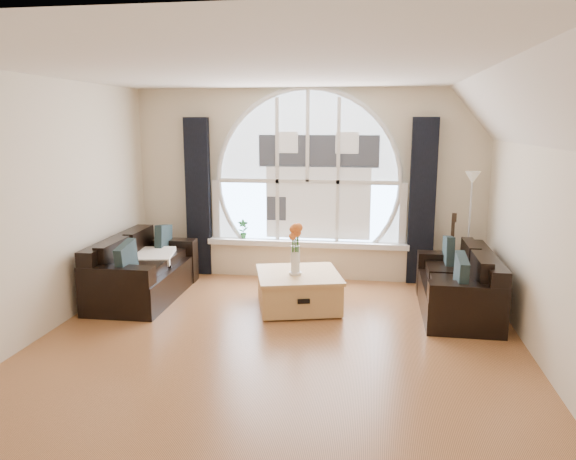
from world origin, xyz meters
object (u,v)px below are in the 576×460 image
object	(u,v)px
sofa_left	(144,267)
potted_plant	(243,229)
sofa_right	(458,280)
floor_lamp	(469,232)
vase_flowers	(295,243)
coffee_chest	(298,289)
guitar	(451,251)

from	to	relation	value
sofa_left	potted_plant	size ratio (longest dim) A/B	6.24
sofa_right	floor_lamp	xyz separation A→B (m)	(0.26, 0.97, 0.40)
vase_flowers	sofa_right	bearing A→B (deg)	5.21
sofa_right	potted_plant	bearing A→B (deg)	157.63
potted_plant	sofa_left	bearing A→B (deg)	-130.23
sofa_left	sofa_right	distance (m)	3.91
coffee_chest	floor_lamp	distance (m)	2.47
sofa_left	guitar	distance (m)	4.08
floor_lamp	sofa_right	bearing A→B (deg)	-105.16
sofa_right	vase_flowers	xyz separation A→B (m)	(-1.91, -0.17, 0.43)
vase_flowers	potted_plant	bearing A→B (deg)	125.05
vase_flowers	guitar	xyz separation A→B (m)	(1.96, 1.15, -0.30)
vase_flowers	potted_plant	size ratio (longest dim) A/B	2.49
coffee_chest	potted_plant	distance (m)	1.72
sofa_right	floor_lamp	distance (m)	1.08
guitar	potted_plant	distance (m)	2.94
sofa_right	guitar	xyz separation A→B (m)	(0.05, 0.97, 0.13)
sofa_right	potted_plant	distance (m)	3.14
coffee_chest	guitar	size ratio (longest dim) A/B	0.92
sofa_left	vase_flowers	distance (m)	2.05
guitar	floor_lamp	bearing A→B (deg)	5.75
coffee_chest	potted_plant	bearing A→B (deg)	111.87
sofa_right	floor_lamp	bearing A→B (deg)	75.23
sofa_left	guitar	world-z (taller)	guitar
floor_lamp	sofa_left	bearing A→B (deg)	-166.88
coffee_chest	vase_flowers	size ratio (longest dim) A/B	1.39
vase_flowers	floor_lamp	world-z (taller)	floor_lamp
coffee_chest	vase_flowers	bearing A→B (deg)	-131.79
sofa_right	vase_flowers	world-z (taller)	vase_flowers
floor_lamp	guitar	xyz separation A→B (m)	(-0.22, 0.01, -0.27)
vase_flowers	guitar	world-z (taller)	vase_flowers
sofa_left	vase_flowers	world-z (taller)	vase_flowers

